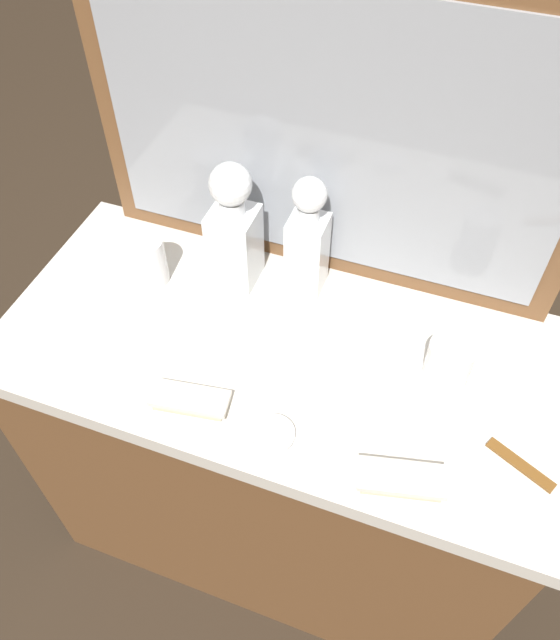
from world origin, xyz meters
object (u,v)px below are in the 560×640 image
crystal_tumbler_far_left (449,363)px  porcelain_dish (273,434)px  tortoiseshell_comb (520,465)px  crystal_decanter_far_left (234,236)px  silver_brush_far_left (401,479)px  crystal_decanter_front (307,247)px  silver_brush_front (190,400)px  crystal_tumbler_left (149,262)px

crystal_tumbler_far_left → porcelain_dish: bearing=-137.8°
tortoiseshell_comb → crystal_tumbler_far_left: bearing=137.1°
crystal_decanter_far_left → silver_brush_far_left: size_ratio=1.85×
crystal_decanter_front → silver_brush_front: bearing=-105.8°
silver_brush_far_left → crystal_decanter_front: bearing=127.7°
crystal_tumbler_far_left → silver_brush_front: crystal_tumbler_far_left is taller
silver_brush_front → silver_brush_far_left: (0.38, -0.02, 0.00)m
crystal_decanter_front → silver_brush_far_left: crystal_decanter_front is taller
tortoiseshell_comb → crystal_decanter_far_left: bearing=158.1°
crystal_decanter_far_left → silver_brush_front: 0.34m
silver_brush_far_left → porcelain_dish: bearing=177.3°
crystal_decanter_front → tortoiseshell_comb: (0.46, -0.27, -0.10)m
silver_brush_far_left → tortoiseshell_comb: size_ratio=1.27×
crystal_decanter_far_left → silver_brush_far_left: (0.43, -0.34, -0.10)m
crystal_tumbler_left → crystal_tumbler_far_left: bearing=-3.2°
silver_brush_front → tortoiseshell_comb: bearing=7.9°
silver_brush_front → porcelain_dish: (0.16, -0.01, -0.01)m
porcelain_dish → tortoiseshell_comb: 0.41m
crystal_tumbler_left → silver_brush_far_left: bearing=-24.8°
silver_brush_far_left → crystal_tumbler_left: bearing=155.2°
crystal_tumbler_left → tortoiseshell_comb: size_ratio=0.91×
tortoiseshell_comb → silver_brush_front: bearing=-172.1°
crystal_decanter_front → crystal_tumbler_left: crystal_decanter_front is taller
crystal_tumbler_far_left → tortoiseshell_comb: size_ratio=0.71×
porcelain_dish → crystal_decanter_far_left: bearing=121.7°
crystal_tumbler_far_left → silver_brush_far_left: 0.24m
crystal_decanter_far_left → porcelain_dish: crystal_decanter_far_left is taller
crystal_tumbler_far_left → crystal_tumbler_left: (-0.62, 0.03, 0.01)m
crystal_tumbler_far_left → crystal_decanter_far_left: bearing=167.2°
silver_brush_front → crystal_tumbler_far_left: bearing=27.9°
crystal_tumbler_left → silver_brush_front: (0.21, -0.25, -0.04)m
crystal_decanter_front → porcelain_dish: 0.38m
crystal_tumbler_far_left → silver_brush_front: bearing=-152.1°
silver_brush_far_left → crystal_tumbler_far_left: bearing=83.2°
crystal_tumbler_left → silver_brush_far_left: crystal_tumbler_left is taller
crystal_tumbler_far_left → silver_brush_far_left: bearing=-96.8°
crystal_tumbler_far_left → silver_brush_far_left: crystal_tumbler_far_left is taller
crystal_decanter_far_left → porcelain_dish: size_ratio=3.72×
silver_brush_front → tortoiseshell_comb: size_ratio=1.22×
crystal_decanter_far_left → tortoiseshell_comb: 0.66m
silver_brush_front → porcelain_dish: silver_brush_front is taller
crystal_decanter_front → crystal_tumbler_far_left: 0.35m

